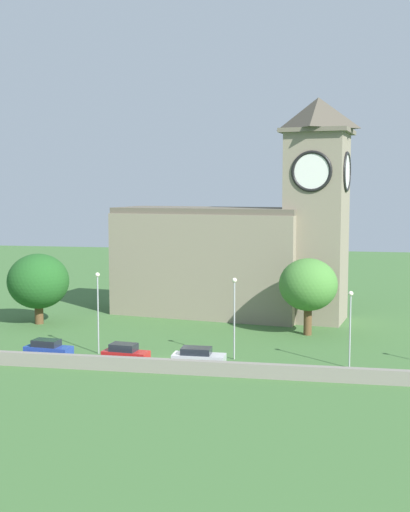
# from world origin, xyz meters

# --- Properties ---
(ground_plane) EXTENTS (200.00, 200.00, 0.00)m
(ground_plane) POSITION_xyz_m (0.00, 15.00, 0.00)
(ground_plane) COLOR #3D6633
(church) EXTENTS (30.15, 13.61, 26.49)m
(church) POSITION_xyz_m (2.78, 24.16, 8.68)
(church) COLOR gray
(church) RESTS_ON ground
(quay_barrier) EXTENTS (41.49, 0.70, 1.23)m
(quay_barrier) POSITION_xyz_m (0.00, -3.51, 0.61)
(quay_barrier) COLOR gray
(quay_barrier) RESTS_ON ground
(car_blue) EXTENTS (4.56, 2.42, 1.73)m
(car_blue) POSITION_xyz_m (-12.02, -0.40, 0.88)
(car_blue) COLOR #233D9E
(car_blue) RESTS_ON ground
(car_red) EXTENTS (4.37, 2.44, 1.85)m
(car_red) POSITION_xyz_m (-4.22, -1.12, 0.93)
(car_red) COLOR red
(car_red) RESTS_ON ground
(car_silver) EXTENTS (4.74, 2.23, 1.68)m
(car_silver) POSITION_xyz_m (2.46, -0.64, 0.85)
(car_silver) COLOR silver
(car_silver) RESTS_ON ground
(streetlamp_west_mid) EXTENTS (0.44, 0.44, 7.90)m
(streetlamp_west_mid) POSITION_xyz_m (-7.89, 2.05, 5.18)
(streetlamp_west_mid) COLOR #9EA0A5
(streetlamp_west_mid) RESTS_ON ground
(streetlamp_central) EXTENTS (0.44, 0.44, 7.68)m
(streetlamp_central) POSITION_xyz_m (5.30, 2.29, 5.06)
(streetlamp_central) COLOR #9EA0A5
(streetlamp_central) RESTS_ON ground
(streetlamp_east_mid) EXTENTS (0.44, 0.44, 6.91)m
(streetlamp_east_mid) POSITION_xyz_m (15.82, 1.16, 4.62)
(streetlamp_east_mid) COLOR #9EA0A5
(streetlamp_east_mid) RESTS_ON ground
(tree_riverside_east) EXTENTS (6.33, 6.33, 8.38)m
(tree_riverside_east) POSITION_xyz_m (11.65, 14.27, 5.50)
(tree_riverside_east) COLOR brown
(tree_riverside_east) RESTS_ON ground
(tree_by_tower) EXTENTS (7.17, 7.17, 8.29)m
(tree_by_tower) POSITION_xyz_m (-19.68, 14.62, 5.04)
(tree_by_tower) COLOR brown
(tree_by_tower) RESTS_ON ground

